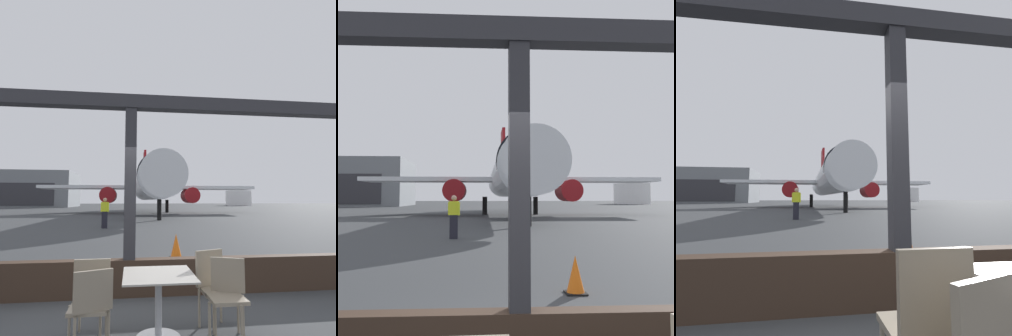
# 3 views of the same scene
# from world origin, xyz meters

# --- Properties ---
(ground_plane) EXTENTS (220.00, 220.00, 0.00)m
(ground_plane) POSITION_xyz_m (0.00, 40.00, 0.00)
(ground_plane) COLOR #383A3D
(window_frame) EXTENTS (9.14, 0.24, 3.45)m
(window_frame) POSITION_xyz_m (0.00, 0.00, 1.24)
(window_frame) COLOR #38281E
(window_frame) RESTS_ON ground
(cafe_chair_window_left) EXTENTS (0.41, 0.41, 0.92)m
(cafe_chair_window_left) POSITION_xyz_m (-0.41, -1.50, 0.54)
(cafe_chair_window_left) COLOR gray
(cafe_chair_window_left) RESTS_ON ground
(airplane) EXTENTS (26.46, 33.73, 10.35)m
(airplane) POSITION_xyz_m (2.24, 31.30, 3.50)
(airplane) COLOR silver
(airplane) RESTS_ON ground
(ground_crew_worker) EXTENTS (0.50, 0.34, 1.74)m
(ground_crew_worker) POSITION_xyz_m (-1.51, 12.00, 0.90)
(ground_crew_worker) COLOR black
(ground_crew_worker) RESTS_ON ground
(traffic_cone) EXTENTS (0.36, 0.36, 0.66)m
(traffic_cone) POSITION_xyz_m (1.26, 3.01, 0.31)
(traffic_cone) COLOR orange
(traffic_cone) RESTS_ON ground
(distant_hangar) EXTENTS (20.29, 15.65, 8.51)m
(distant_hangar) POSITION_xyz_m (-24.44, 70.18, 4.25)
(distant_hangar) COLOR slate
(distant_hangar) RESTS_ON ground
(fuel_storage_tank) EXTENTS (8.32, 8.32, 4.75)m
(fuel_storage_tank) POSITION_xyz_m (34.62, 85.48, 2.38)
(fuel_storage_tank) COLOR white
(fuel_storage_tank) RESTS_ON ground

